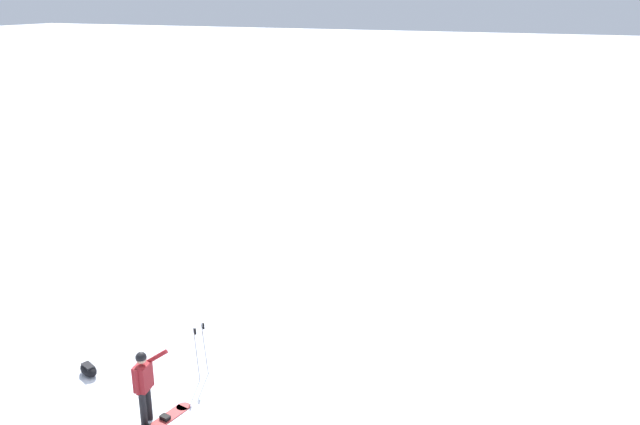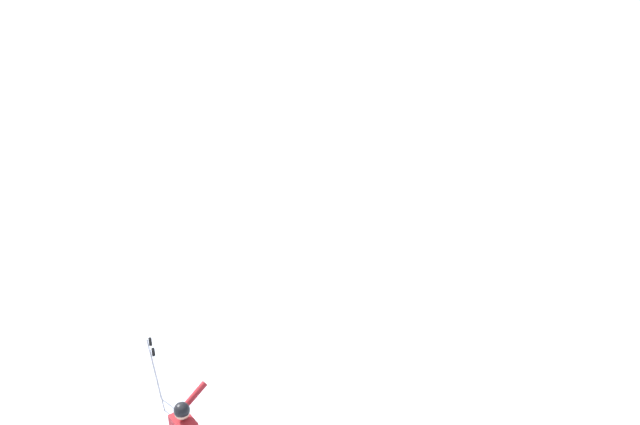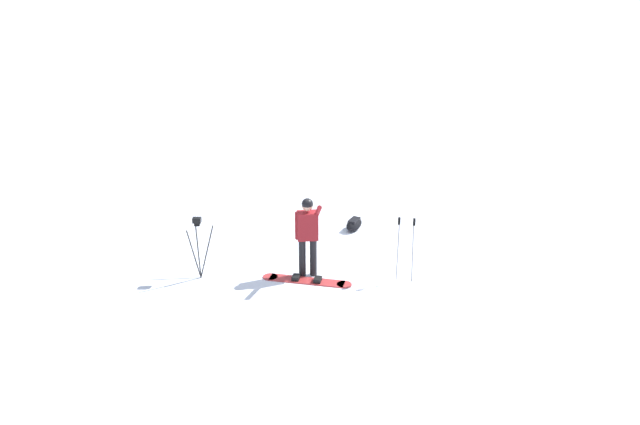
# 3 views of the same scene
# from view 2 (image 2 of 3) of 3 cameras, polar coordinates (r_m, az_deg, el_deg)

# --- Properties ---
(ski_poles) EXTENTS (0.16, 0.33, 1.31)m
(ski_poles) POSITION_cam_2_polar(r_m,az_deg,el_deg) (11.73, -13.65, -12.32)
(ski_poles) COLOR gray
(ski_poles) RESTS_ON ground_plane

